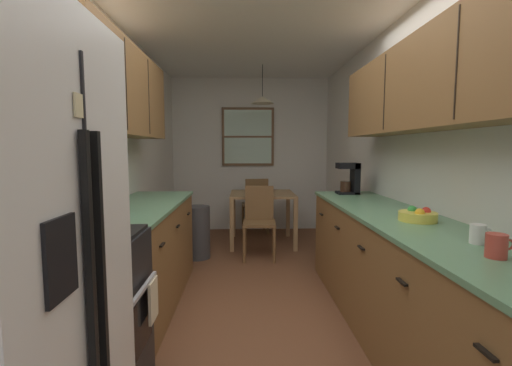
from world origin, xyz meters
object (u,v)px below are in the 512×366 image
(stove_range, at_px, (79,318))
(microwave_over_range, at_px, (45,99))
(table_serving_bowl, at_px, (267,190))
(coffee_maker, at_px, (351,178))
(dining_chair_far, at_px, (256,203))
(fruit_bowl, at_px, (418,215))
(dining_table, at_px, (262,201))
(trash_bin, at_px, (197,232))
(mug_spare, at_px, (478,234))
(dining_chair_near, at_px, (259,218))
(storage_canister, at_px, (118,202))
(mug_by_coffeemaker, at_px, (497,246))

(stove_range, distance_m, microwave_over_range, 1.16)
(stove_range, xyz_separation_m, table_serving_bowl, (1.23, 3.27, 0.30))
(coffee_maker, distance_m, table_serving_bowl, 1.68)
(dining_chair_far, bearing_deg, fruit_bowl, -74.42)
(microwave_over_range, height_order, dining_table, microwave_over_range)
(microwave_over_range, height_order, dining_chair_far, microwave_over_range)
(dining_table, bearing_deg, microwave_over_range, -111.62)
(fruit_bowl, xyz_separation_m, table_serving_bowl, (-0.80, 2.86, -0.17))
(microwave_over_range, xyz_separation_m, coffee_maker, (2.12, 1.82, -0.55))
(dining_table, distance_m, trash_bin, 1.12)
(dining_chair_far, xyz_separation_m, mug_spare, (0.98, -3.97, 0.45))
(mug_spare, bearing_deg, dining_table, 105.21)
(dining_table, relative_size, table_serving_bowl, 4.91)
(microwave_over_range, distance_m, coffee_maker, 2.85)
(microwave_over_range, relative_size, fruit_bowl, 2.62)
(fruit_bowl, bearing_deg, dining_chair_near, 114.08)
(coffee_maker, bearing_deg, trash_bin, 157.57)
(table_serving_bowl, bearing_deg, dining_table, -131.57)
(microwave_over_range, relative_size, table_serving_bowl, 3.40)
(dining_table, height_order, storage_canister, storage_canister)
(mug_by_coffeemaker, xyz_separation_m, table_serving_bowl, (-0.75, 3.64, -0.18))
(table_serving_bowl, bearing_deg, mug_spare, -76.42)
(dining_chair_near, relative_size, mug_by_coffeemaker, 7.28)
(stove_range, xyz_separation_m, microwave_over_range, (-0.11, 0.00, 1.15))
(fruit_bowl, distance_m, table_serving_bowl, 2.97)
(dining_chair_far, xyz_separation_m, fruit_bowl, (0.95, -3.41, 0.44))
(dining_table, height_order, fruit_bowl, fruit_bowl)
(microwave_over_range, bearing_deg, trash_bin, 80.83)
(table_serving_bowl, bearing_deg, storage_canister, -115.13)
(mug_spare, bearing_deg, dining_chair_far, 103.80)
(mug_spare, bearing_deg, fruit_bowl, 92.49)
(stove_range, height_order, dining_chair_far, stove_range)
(dining_chair_near, distance_m, mug_by_coffeemaker, 3.08)
(dining_chair_near, height_order, table_serving_bowl, dining_chair_near)
(microwave_over_range, distance_m, mug_spare, 2.27)
(storage_canister, distance_m, fruit_bowl, 2.05)
(mug_spare, bearing_deg, microwave_over_range, 176.15)
(coffee_maker, xyz_separation_m, mug_by_coffeemaker, (-0.03, -2.19, -0.12))
(stove_range, xyz_separation_m, mug_by_coffeemaker, (1.98, -0.37, 0.48))
(storage_canister, height_order, coffee_maker, coffee_maker)
(microwave_over_range, relative_size, coffee_maker, 1.93)
(coffee_maker, relative_size, fruit_bowl, 1.36)
(trash_bin, bearing_deg, microwave_over_range, -99.17)
(trash_bin, height_order, table_serving_bowl, table_serving_bowl)
(mug_by_coffeemaker, height_order, fruit_bowl, mug_by_coffeemaker)
(dining_table, xyz_separation_m, coffee_maker, (0.86, -1.36, 0.44))
(dining_chair_near, xyz_separation_m, table_serving_bowl, (0.15, 0.73, 0.27))
(dining_chair_near, bearing_deg, stove_range, -112.95)
(dining_chair_far, relative_size, mug_by_coffeemaker, 7.28)
(dining_chair_near, bearing_deg, mug_by_coffeemaker, -72.75)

